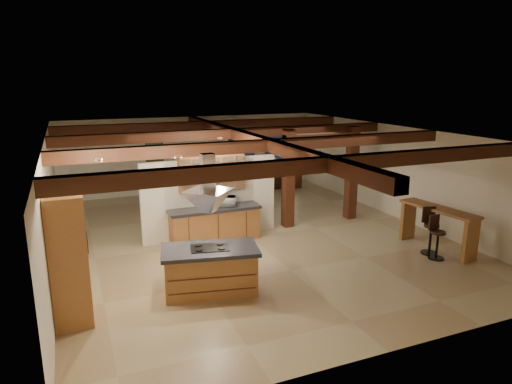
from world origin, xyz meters
TOP-DOWN VIEW (x-y plane):
  - ground at (0.00, 0.00)m, footprint 12.00×12.00m
  - room_walls at (0.00, 0.00)m, footprint 12.00×12.00m
  - ceiling_beams at (0.00, 0.00)m, footprint 10.00×12.00m
  - timber_posts at (2.50, 0.50)m, footprint 2.50×0.30m
  - partition_wall at (-1.00, 0.50)m, footprint 3.80×0.18m
  - pantry_cabinet at (-4.67, -2.60)m, footprint 0.67×1.60m
  - back_counter at (-1.00, 0.11)m, footprint 2.50×0.66m
  - upper_display_cabinet at (-1.00, 0.31)m, footprint 1.80×0.36m
  - range_hood at (-2.02, -2.80)m, footprint 1.10×1.10m
  - back_windows at (2.80, 5.93)m, footprint 2.70×0.07m
  - framed_art at (-1.50, 5.94)m, footprint 0.65×0.05m
  - recessed_cans at (-2.53, -1.93)m, footprint 3.16×2.46m
  - kitchen_island at (-2.02, -2.80)m, footprint 2.13×1.42m
  - dining_table at (0.11, 3.07)m, footprint 1.80×1.14m
  - sofa at (2.38, 5.12)m, footprint 2.41×1.35m
  - microwave at (-0.65, 0.11)m, footprint 0.56×0.45m
  - bar_counter at (4.07, -2.73)m, footprint 0.80×2.20m
  - side_table at (3.88, 4.89)m, footprint 0.47×0.47m
  - table_lamp at (3.88, 4.89)m, footprint 0.29×0.29m
  - bar_stool_a at (3.62, -3.19)m, footprint 0.38×0.38m
  - bar_stool_b at (3.73, -2.85)m, footprint 0.42×0.44m
  - dining_chairs at (0.11, 3.07)m, footprint 1.99×1.99m

SIDE VIEW (x-z plane):
  - ground at x=0.00m, z-range 0.00..0.00m
  - side_table at x=3.88m, z-range 0.00..0.57m
  - dining_table at x=0.11m, z-range 0.00..0.60m
  - sofa at x=2.38m, z-range 0.00..0.66m
  - back_counter at x=-1.00m, z-range 0.01..0.95m
  - kitchen_island at x=-2.02m, z-range 0.00..0.98m
  - dining_chairs at x=0.11m, z-range 0.01..1.06m
  - bar_stool_a at x=3.62m, z-range 0.01..1.09m
  - bar_stool_b at x=3.73m, z-range 0.01..1.19m
  - bar_counter at x=4.07m, z-range 0.20..1.32m
  - table_lamp at x=3.88m, z-range 0.65..0.99m
  - microwave at x=-0.65m, z-range 0.94..1.21m
  - partition_wall at x=-1.00m, z-range 0.00..2.20m
  - pantry_cabinet at x=-4.67m, z-range 0.00..2.40m
  - back_windows at x=2.80m, z-range 0.65..2.35m
  - framed_art at x=-1.50m, z-range 1.27..2.12m
  - timber_posts at x=2.50m, z-range 0.31..3.21m
  - room_walls at x=0.00m, z-range -4.22..7.78m
  - range_hood at x=-2.02m, z-range 1.08..2.48m
  - upper_display_cabinet at x=-1.00m, z-range 1.37..2.33m
  - ceiling_beams at x=0.00m, z-range 2.62..2.90m
  - recessed_cans at x=-2.53m, z-range 2.85..2.89m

